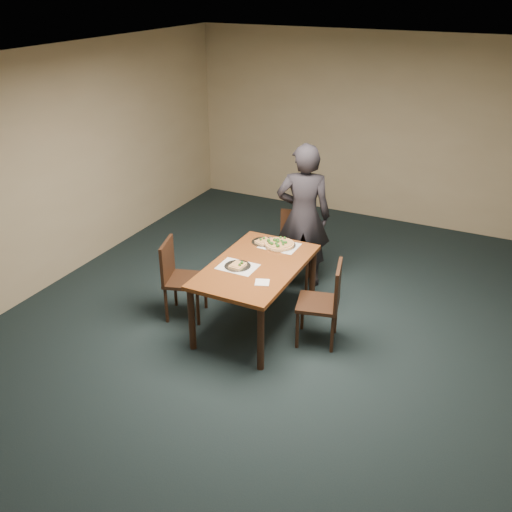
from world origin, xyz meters
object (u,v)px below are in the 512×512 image
at_px(chair_far, 296,243).
at_px(chair_right, 326,299).
at_px(chair_left, 178,275).
at_px(dining_table, 256,272).
at_px(diner, 303,216).
at_px(slice_plate_far, 264,242).
at_px(pizza_pan, 279,244).
at_px(slice_plate_near, 238,266).

xyz_separation_m(chair_far, chair_right, (0.80, -1.11, 0.00)).
xyz_separation_m(chair_far, chair_left, (-0.86, -1.33, 0.00)).
height_order(dining_table, chair_far, chair_far).
distance_m(chair_far, diner, 0.39).
xyz_separation_m(chair_right, diner, (-0.70, 1.09, 0.38)).
bearing_deg(chair_left, chair_right, -99.58).
distance_m(chair_left, slice_plate_far, 1.04).
relative_size(diner, pizza_pan, 4.90).
relative_size(chair_left, pizza_pan, 2.49).
bearing_deg(chair_right, slice_plate_far, -131.51).
height_order(dining_table, diner, diner).
height_order(diner, pizza_pan, diner).
relative_size(diner, slice_plate_far, 6.40).
relative_size(dining_table, slice_plate_far, 5.36).
distance_m(diner, pizza_pan, 0.61).
height_order(chair_far, chair_left, same).
relative_size(dining_table, chair_left, 1.65).
xyz_separation_m(slice_plate_near, slice_plate_far, (-0.02, 0.66, -0.00)).
bearing_deg(chair_right, pizza_pan, -137.15).
bearing_deg(chair_far, slice_plate_far, -118.45).
bearing_deg(pizza_pan, chair_left, -141.40).
bearing_deg(slice_plate_far, chair_right, -27.78).
bearing_deg(pizza_pan, dining_table, -93.44).
height_order(chair_right, diner, diner).
relative_size(chair_right, diner, 0.51).
bearing_deg(slice_plate_near, chair_far, 84.03).
xyz_separation_m(pizza_pan, slice_plate_near, (-0.18, -0.66, -0.01)).
relative_size(chair_right, slice_plate_near, 3.25).
distance_m(dining_table, chair_right, 0.80).
relative_size(diner, slice_plate_near, 6.40).
bearing_deg(dining_table, slice_plate_near, -138.22).
xyz_separation_m(chair_far, pizza_pan, (0.05, -0.61, 0.26)).
bearing_deg(chair_right, dining_table, -101.37).
bearing_deg(chair_left, diner, -53.06).
distance_m(pizza_pan, slice_plate_far, 0.20).
height_order(pizza_pan, slice_plate_near, pizza_pan).
bearing_deg(slice_plate_far, slice_plate_near, -88.65).
height_order(chair_right, pizza_pan, chair_right).
bearing_deg(chair_right, diner, -160.99).
bearing_deg(diner, dining_table, 65.76).
height_order(chair_far, slice_plate_near, chair_far).
bearing_deg(slice_plate_far, chair_left, -134.35).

